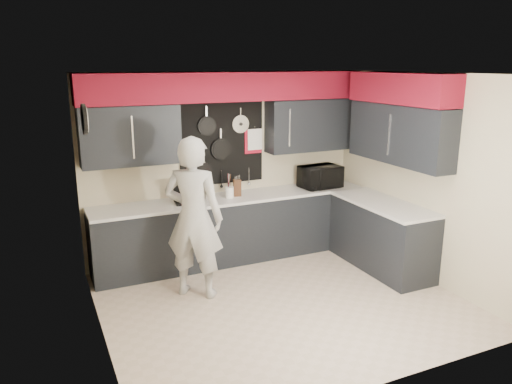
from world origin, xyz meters
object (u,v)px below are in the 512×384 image
knife_block (237,188)px  utensil_crock (229,192)px  coffee_maker (181,192)px  microwave (320,177)px  person (194,218)px

knife_block → utensil_crock: 0.15m
coffee_maker → microwave: bearing=7.6°
microwave → knife_block: 1.30m
knife_block → person: bearing=-122.6°
microwave → knife_block: (-1.30, 0.07, -0.05)m
coffee_maker → person: bearing=-88.1°
microwave → utensil_crock: (-1.43, 0.02, -0.09)m
knife_block → utensil_crock: (-0.13, -0.04, -0.04)m
coffee_maker → person: (-0.09, -0.80, -0.12)m
knife_block → person: 1.25m
coffee_maker → person: size_ratio=0.16×
coffee_maker → utensil_crock: bearing=9.1°
knife_block → coffee_maker: 0.82m
knife_block → person: size_ratio=0.12×
knife_block → person: person is taller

